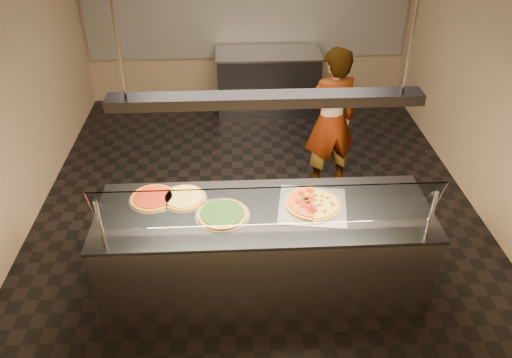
{
  "coord_description": "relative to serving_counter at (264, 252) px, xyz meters",
  "views": [
    {
      "loc": [
        -0.25,
        -4.62,
        3.49
      ],
      "look_at": [
        -0.06,
        -0.95,
        1.02
      ],
      "focal_mm": 35.0,
      "sensor_mm": 36.0,
      "label": 1
    }
  ],
  "objects": [
    {
      "name": "wall_front",
      "position": [
        0.01,
        -1.71,
        1.03
      ],
      "size": [
        5.0,
        0.02,
        3.0
      ],
      "primitive_type": "cube",
      "color": "#9D8065",
      "rests_on": "ground"
    },
    {
      "name": "ground",
      "position": [
        0.01,
        1.3,
        -0.48
      ],
      "size": [
        5.0,
        6.0,
        0.02
      ],
      "primitive_type": "cube",
      "color": "black",
      "rests_on": "ground"
    },
    {
      "name": "half_pizza_sausage",
      "position": [
        0.52,
        0.05,
        0.49
      ],
      "size": [
        0.3,
        0.5,
        0.04
      ],
      "color": "#9D641B",
      "rests_on": "perforated_tray"
    },
    {
      "name": "prep_table",
      "position": [
        0.31,
        3.85,
        0.0
      ],
      "size": [
        1.57,
        0.74,
        0.93
      ],
      "color": "#333338",
      "rests_on": "ground"
    },
    {
      "name": "wall_back",
      "position": [
        0.01,
        4.31,
        1.03
      ],
      "size": [
        5.0,
        0.02,
        3.0
      ],
      "primitive_type": "cube",
      "color": "#9D8065",
      "rests_on": "ground"
    },
    {
      "name": "half_pizza_pepperoni",
      "position": [
        0.3,
        0.05,
        0.5
      ],
      "size": [
        0.3,
        0.5,
        0.05
      ],
      "color": "#9D641B",
      "rests_on": "perforated_tray"
    },
    {
      "name": "pizza_spinach",
      "position": [
        -0.35,
        -0.04,
        0.48
      ],
      "size": [
        0.45,
        0.45,
        0.03
      ],
      "color": "silver",
      "rests_on": "serving_counter"
    },
    {
      "name": "wall_right",
      "position": [
        2.52,
        1.3,
        1.03
      ],
      "size": [
        0.02,
        6.0,
        3.0
      ],
      "primitive_type": "cube",
      "color": "#9D8065",
      "rests_on": "ground"
    },
    {
      "name": "wall_left",
      "position": [
        -2.5,
        1.3,
        1.03
      ],
      "size": [
        0.02,
        6.0,
        3.0
      ],
      "primitive_type": "cube",
      "color": "#9D8065",
      "rests_on": "ground"
    },
    {
      "name": "sneeze_guard",
      "position": [
        0.0,
        -0.34,
        0.76
      ],
      "size": [
        2.59,
        0.18,
        0.54
      ],
      "color": "#B7B7BC",
      "rests_on": "serving_counter"
    },
    {
      "name": "lamp_rod_left",
      "position": [
        -1.0,
        0.0,
        2.03
      ],
      "size": [
        0.02,
        0.02,
        1.01
      ],
      "primitive_type": "cylinder",
      "color": "#B7B7BC",
      "rests_on": "ceiling"
    },
    {
      "name": "pizza_cheese",
      "position": [
        -0.69,
        0.21,
        0.48
      ],
      "size": [
        0.4,
        0.4,
        0.03
      ],
      "color": "silver",
      "rests_on": "serving_counter"
    },
    {
      "name": "heat_lamp_housing",
      "position": [
        0.0,
        0.0,
        1.48
      ],
      "size": [
        2.3,
        0.18,
        0.08
      ],
      "primitive_type": "cube",
      "color": "#333338",
      "rests_on": "ceiling"
    },
    {
      "name": "serving_counter",
      "position": [
        0.0,
        0.0,
        0.0
      ],
      "size": [
        2.83,
        0.94,
        0.93
      ],
      "color": "#B7B7BC",
      "rests_on": "ground"
    },
    {
      "name": "pizza_spatula",
      "position": [
        -0.51,
        0.16,
        0.49
      ],
      "size": [
        0.19,
        0.23,
        0.02
      ],
      "color": "#B7B7BC",
      "rests_on": "pizza_spinach"
    },
    {
      "name": "worker",
      "position": [
        0.87,
        1.73,
        0.4
      ],
      "size": [
        0.72,
        0.56,
        1.73
      ],
      "primitive_type": "imported",
      "rotation": [
        0.0,
        0.0,
        3.4
      ],
      "color": "#2B272F",
      "rests_on": "ground"
    },
    {
      "name": "pizza_tomato",
      "position": [
        -0.96,
        0.22,
        0.48
      ],
      "size": [
        0.42,
        0.42,
        0.03
      ],
      "color": "silver",
      "rests_on": "serving_counter"
    },
    {
      "name": "perforated_tray",
      "position": [
        0.41,
        0.05,
        0.47
      ],
      "size": [
        0.65,
        0.65,
        0.01
      ],
      "color": "silver",
      "rests_on": "serving_counter"
    },
    {
      "name": "lamp_rod_right",
      "position": [
        1.0,
        0.0,
        2.03
      ],
      "size": [
        0.02,
        0.02,
        1.01
      ],
      "primitive_type": "cylinder",
      "color": "#B7B7BC",
      "rests_on": "ceiling"
    },
    {
      "name": "tile_band",
      "position": [
        0.01,
        4.28,
        0.83
      ],
      "size": [
        4.9,
        0.02,
        1.2
      ],
      "primitive_type": "cube",
      "color": "silver",
      "rests_on": "wall_back"
    }
  ]
}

